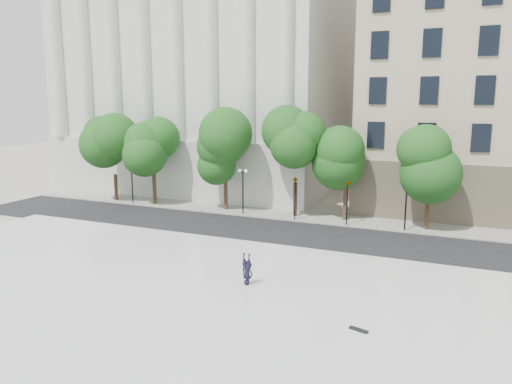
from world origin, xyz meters
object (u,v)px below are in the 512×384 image
Objects in this scene: traffic_light_west at (295,177)px; skateboard at (359,330)px; traffic_light_east at (348,181)px; person_lying at (247,280)px.

skateboard is (9.36, -18.78, -3.28)m from traffic_light_west.
person_lying is (-1.52, -15.84, -3.00)m from traffic_light_east.
traffic_light_east is at bearing 121.21° from skateboard.
person_lying is (2.85, -15.84, -3.09)m from traffic_light_west.
traffic_light_east reaches higher than skateboard.
person_lying is at bearing -79.80° from traffic_light_west.
traffic_light_west is 1.02× the size of traffic_light_east.
traffic_light_east reaches higher than person_lying.
traffic_light_east is 5.04× the size of skateboard.
traffic_light_east is (4.38, 0.00, -0.09)m from traffic_light_west.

